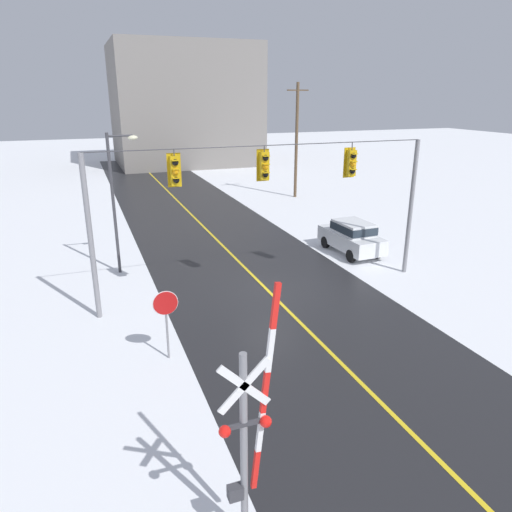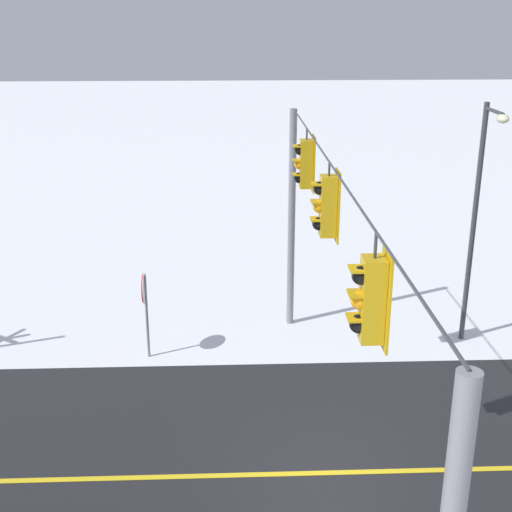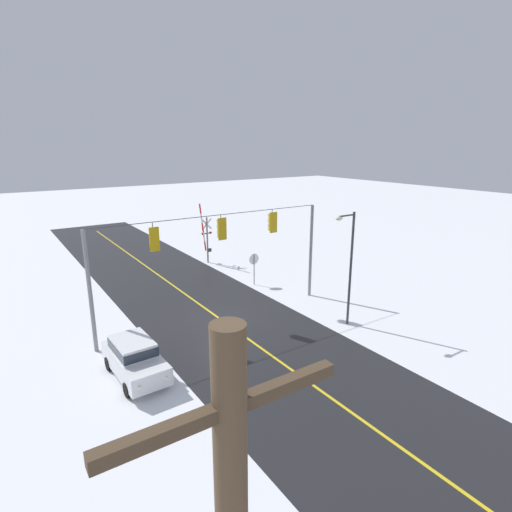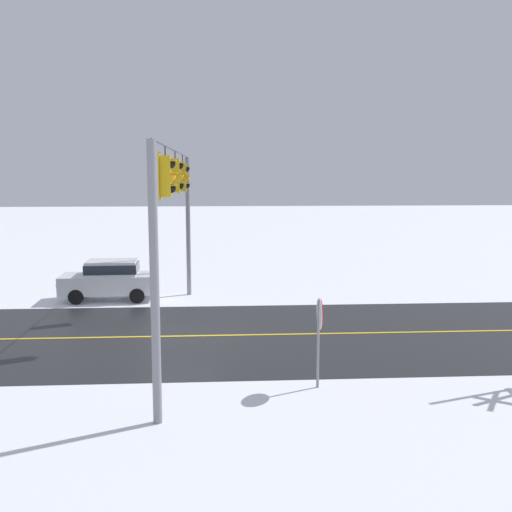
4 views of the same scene
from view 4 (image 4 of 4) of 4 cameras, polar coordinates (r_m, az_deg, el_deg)
name	(u,v)px [view 4 (image 4 of 4)]	position (r m, az deg, el deg)	size (l,w,h in m)	color
ground_plane	(179,336)	(20.38, -7.45, -7.71)	(160.00, 160.00, 0.00)	white
signal_span	(177,210)	(19.60, -7.65, 4.42)	(14.20, 0.47, 6.22)	gray
stop_sign	(319,323)	(15.21, 6.14, -6.43)	(0.80, 0.09, 2.35)	gray
parked_car_white	(110,278)	(26.50, -13.91, -2.10)	(1.93, 4.25, 1.74)	white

